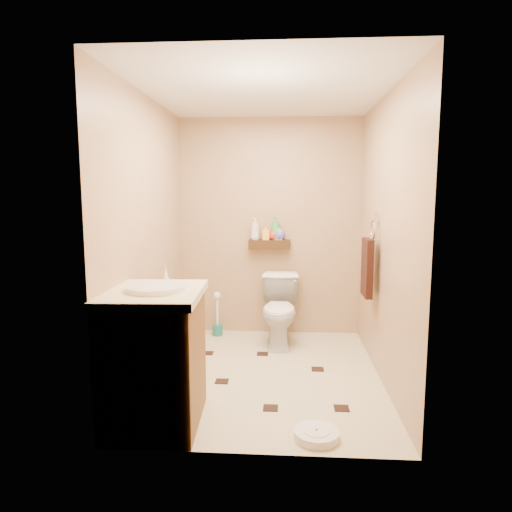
{
  "coord_description": "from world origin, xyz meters",
  "views": [
    {
      "loc": [
        0.18,
        -3.84,
        1.58
      ],
      "look_at": [
        -0.09,
        0.25,
        1.02
      ],
      "focal_mm": 32.0,
      "sensor_mm": 36.0,
      "label": 1
    }
  ],
  "objects": [
    {
      "name": "bottle_b",
      "position": [
        -0.04,
        1.17,
        1.15
      ],
      "size": [
        0.08,
        0.08,
        0.16
      ],
      "primitive_type": "imported",
      "rotation": [
        0.0,
        0.0,
        3.23
      ],
      "color": "yellow",
      "rests_on": "wall_shelf"
    },
    {
      "name": "ground",
      "position": [
        0.0,
        0.0,
        0.0
      ],
      "size": [
        2.5,
        2.5,
        0.0
      ],
      "primitive_type": "plane",
      "color": "beige",
      "rests_on": "ground"
    },
    {
      "name": "toilet_paper",
      "position": [
        -0.94,
        0.65,
        0.6
      ],
      "size": [
        0.12,
        0.11,
        0.12
      ],
      "color": "white",
      "rests_on": "wall_left"
    },
    {
      "name": "bathroom_scale",
      "position": [
        0.39,
        -1.05,
        0.03
      ],
      "size": [
        0.36,
        0.36,
        0.06
      ],
      "rotation": [
        0.0,
        0.0,
        -0.27
      ],
      "color": "white",
      "rests_on": "ground"
    },
    {
      "name": "wall_right",
      "position": [
        1.0,
        0.0,
        1.2
      ],
      "size": [
        0.04,
        2.5,
        2.4
      ],
      "primitive_type": "cube",
      "color": "tan",
      "rests_on": "ground"
    },
    {
      "name": "toilet",
      "position": [
        0.12,
        0.83,
        0.36
      ],
      "size": [
        0.4,
        0.71,
        0.72
      ],
      "primitive_type": "imported",
      "rotation": [
        0.0,
        0.0,
        0.0
      ],
      "color": "white",
      "rests_on": "ground"
    },
    {
      "name": "floor_accents",
      "position": [
        0.03,
        -0.06,
        0.0
      ],
      "size": [
        1.3,
        1.25,
        0.01
      ],
      "color": "black",
      "rests_on": "ground"
    },
    {
      "name": "bottle_c",
      "position": [
        0.04,
        1.17,
        1.14
      ],
      "size": [
        0.15,
        0.15,
        0.15
      ],
      "primitive_type": "imported",
      "rotation": [
        0.0,
        0.0,
        2.65
      ],
      "color": "red",
      "rests_on": "wall_shelf"
    },
    {
      "name": "bottle_d",
      "position": [
        0.07,
        1.17,
        1.2
      ],
      "size": [
        0.14,
        0.14,
        0.26
      ],
      "primitive_type": "imported",
      "rotation": [
        0.0,
        0.0,
        5.3
      ],
      "color": "green",
      "rests_on": "wall_shelf"
    },
    {
      "name": "bottle_e",
      "position": [
        0.1,
        1.17,
        1.16
      ],
      "size": [
        0.09,
        0.09,
        0.18
      ],
      "primitive_type": "imported",
      "rotation": [
        0.0,
        0.0,
        4.62
      ],
      "color": "gold",
      "rests_on": "wall_shelf"
    },
    {
      "name": "wall_shelf",
      "position": [
        0.0,
        1.17,
        1.02
      ],
      "size": [
        0.46,
        0.14,
        0.1
      ],
      "primitive_type": "cube",
      "color": "#3D2710",
      "rests_on": "wall_back"
    },
    {
      "name": "bottle_f",
      "position": [
        0.11,
        1.17,
        1.15
      ],
      "size": [
        0.17,
        0.17,
        0.16
      ],
      "primitive_type": "imported",
      "rotation": [
        0.0,
        0.0,
        5.82
      ],
      "color": "#4C4BBC",
      "rests_on": "wall_shelf"
    },
    {
      "name": "wall_front",
      "position": [
        0.0,
        -1.25,
        1.2
      ],
      "size": [
        2.0,
        0.04,
        2.4
      ],
      "primitive_type": "cube",
      "color": "tan",
      "rests_on": "ground"
    },
    {
      "name": "bottle_a",
      "position": [
        -0.16,
        1.17,
        1.19
      ],
      "size": [
        0.12,
        0.12,
        0.25
      ],
      "primitive_type": "imported",
      "rotation": [
        0.0,
        0.0,
        4.96
      ],
      "color": "silver",
      "rests_on": "wall_shelf"
    },
    {
      "name": "toilet_brush",
      "position": [
        -0.58,
        1.07,
        0.17
      ],
      "size": [
        0.11,
        0.11,
        0.5
      ],
      "color": "#1B6D68",
      "rests_on": "ground"
    },
    {
      "name": "ceiling",
      "position": [
        0.0,
        0.0,
        2.4
      ],
      "size": [
        2.0,
        2.5,
        0.02
      ],
      "primitive_type": "cube",
      "color": "silver",
      "rests_on": "wall_back"
    },
    {
      "name": "towel_ring",
      "position": [
        0.91,
        0.25,
        0.95
      ],
      "size": [
        0.12,
        0.3,
        0.76
      ],
      "color": "silver",
      "rests_on": "wall_right"
    },
    {
      "name": "wall_left",
      "position": [
        -1.0,
        0.0,
        1.2
      ],
      "size": [
        0.04,
        2.5,
        2.4
      ],
      "primitive_type": "cube",
      "color": "tan",
      "rests_on": "ground"
    },
    {
      "name": "wall_back",
      "position": [
        0.0,
        1.25,
        1.2
      ],
      "size": [
        2.0,
        0.04,
        2.4
      ],
      "primitive_type": "cube",
      "color": "tan",
      "rests_on": "ground"
    },
    {
      "name": "vanity",
      "position": [
        -0.7,
        -0.9,
        0.48
      ],
      "size": [
        0.67,
        0.8,
        1.08
      ],
      "rotation": [
        0.0,
        0.0,
        0.05
      ],
      "color": "brown",
      "rests_on": "ground"
    }
  ]
}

